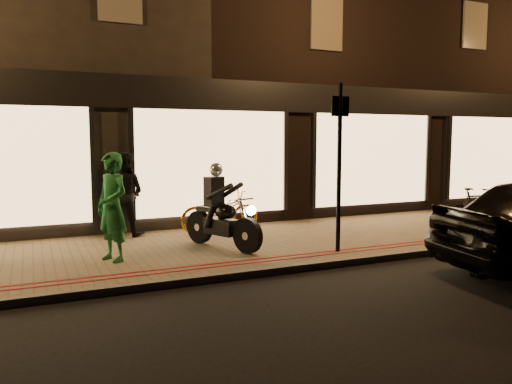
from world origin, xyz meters
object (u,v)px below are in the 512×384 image
at_px(motorcycle, 221,215).
at_px(person_green, 112,207).
at_px(bicycle_gold, 220,211).
at_px(sign_post, 339,159).

distance_m(motorcycle, person_green, 2.02).
height_order(motorcycle, bicycle_gold, motorcycle).
bearing_deg(bicycle_gold, person_green, 126.63).
relative_size(sign_post, person_green, 1.65).
xyz_separation_m(motorcycle, bicycle_gold, (0.54, 1.52, -0.16)).
bearing_deg(sign_post, person_green, 165.96).
bearing_deg(bicycle_gold, sign_post, -151.90).
xyz_separation_m(bicycle_gold, person_green, (-2.53, -1.72, 0.45)).
height_order(bicycle_gold, person_green, person_green).
relative_size(motorcycle, bicycle_gold, 1.05).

